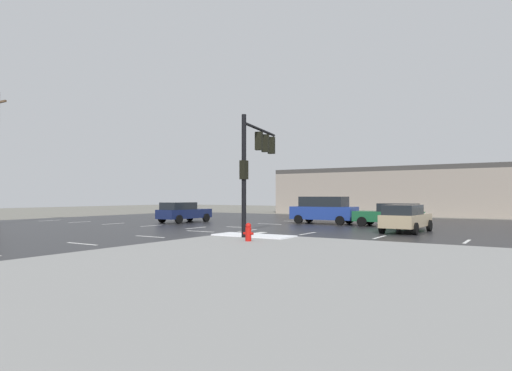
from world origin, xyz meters
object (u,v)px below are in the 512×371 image
object	(u,v)px
sedan_tan	(405,218)
sedan_green	(391,214)
traffic_signal_mast	(255,155)
fire_hydrant	(248,232)
suv_blue	(324,209)
sedan_navy	(183,212)

from	to	relation	value
sedan_tan	sedan_green	bearing A→B (deg)	27.22
traffic_signal_mast	fire_hydrant	world-z (taller)	traffic_signal_mast
sedan_green	sedan_tan	xyz separation A→B (m)	(2.05, -4.39, 0.00)
sedan_green	sedan_tan	size ratio (longest dim) A/B	1.00
traffic_signal_mast	sedan_green	bearing A→B (deg)	-30.42
fire_hydrant	suv_blue	xyz separation A→B (m)	(-2.90, 14.70, 0.55)
traffic_signal_mast	fire_hydrant	xyz separation A→B (m)	(1.49, -2.89, -3.63)
traffic_signal_mast	sedan_navy	size ratio (longest dim) A/B	1.27
suv_blue	traffic_signal_mast	bearing A→B (deg)	-84.49
traffic_signal_mast	sedan_tan	xyz separation A→B (m)	(5.75, 6.93, -3.31)
fire_hydrant	suv_blue	world-z (taller)	suv_blue
traffic_signal_mast	fire_hydrant	size ratio (longest dim) A/B	7.37
sedan_navy	fire_hydrant	bearing A→B (deg)	-125.72
traffic_signal_mast	suv_blue	distance (m)	12.29
sedan_navy	suv_blue	xyz separation A→B (m)	(9.96, 4.50, 0.24)
sedan_navy	sedan_green	bearing A→B (deg)	-72.41
sedan_tan	suv_blue	xyz separation A→B (m)	(-7.16, 4.89, 0.24)
fire_hydrant	sedan_green	distance (m)	14.38
traffic_signal_mast	sedan_green	xyz separation A→B (m)	(3.71, 11.32, -3.31)
sedan_green	sedan_tan	distance (m)	4.84
sedan_tan	suv_blue	size ratio (longest dim) A/B	0.94
traffic_signal_mast	sedan_navy	distance (m)	13.92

